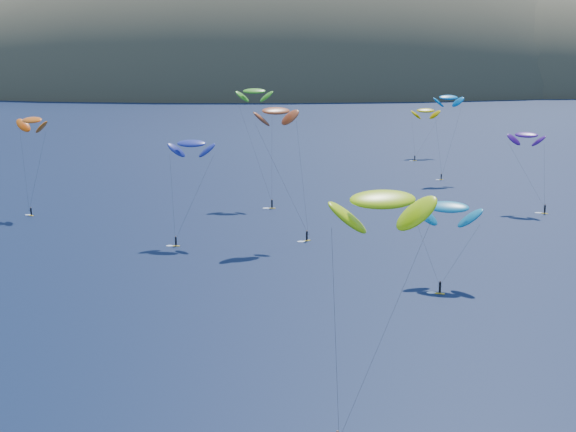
# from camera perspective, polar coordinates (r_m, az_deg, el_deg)

# --- Properties ---
(island) EXTENTS (730.00, 300.00, 210.00)m
(island) POSITION_cam_1_polar(r_m,az_deg,el_deg) (608.03, 1.47, 8.15)
(island) COLOR #3D3526
(island) RESTS_ON ground
(kitesurfer_1) EXTENTS (9.26, 11.73, 21.60)m
(kitesurfer_1) POSITION_cam_1_polar(r_m,az_deg,el_deg) (178.69, -17.75, 6.51)
(kitesurfer_1) COLOR yellow
(kitesurfer_1) RESTS_ON ground
(kitesurfer_2) EXTENTS (10.88, 10.50, 24.37)m
(kitesurfer_2) POSITION_cam_1_polar(r_m,az_deg,el_deg) (74.65, 6.76, 1.16)
(kitesurfer_2) COLOR yellow
(kitesurfer_2) RESTS_ON ground
(kitesurfer_3) EXTENTS (8.21, 13.84, 26.68)m
(kitesurfer_3) POSITION_cam_1_polar(r_m,az_deg,el_deg) (181.68, -2.41, 8.84)
(kitesurfer_3) COLOR yellow
(kitesurfer_3) RESTS_ON ground
(kitesurfer_4) EXTENTS (8.77, 5.59, 23.39)m
(kitesurfer_4) POSITION_cam_1_polar(r_m,az_deg,el_deg) (212.88, 11.34, 8.26)
(kitesurfer_4) COLOR yellow
(kitesurfer_4) RESTS_ON ground
(kitesurfer_5) EXTENTS (10.68, 11.82, 13.95)m
(kitesurfer_5) POSITION_cam_1_polar(r_m,az_deg,el_deg) (123.23, 11.32, 0.63)
(kitesurfer_5) COLOR yellow
(kitesurfer_5) RESTS_ON ground
(kitesurfer_6) EXTENTS (8.32, 10.65, 17.97)m
(kitesurfer_6) POSITION_cam_1_polar(r_m,az_deg,el_deg) (179.67, 16.60, 5.53)
(kitesurfer_6) COLOR yellow
(kitesurfer_6) RESTS_ON ground
(kitesurfer_9) EXTENTS (10.92, 8.60, 25.70)m
(kitesurfer_9) POSITION_cam_1_polar(r_m,az_deg,el_deg) (145.91, -0.86, 7.46)
(kitesurfer_9) COLOR yellow
(kitesurfer_9) RESTS_ON ground
(kitesurfer_10) EXTENTS (8.58, 9.89, 19.68)m
(kitesurfer_10) POSITION_cam_1_polar(r_m,az_deg,el_deg) (147.30, -6.88, 5.13)
(kitesurfer_10) COLOR yellow
(kitesurfer_10) RESTS_ON ground
(kitesurfer_11) EXTENTS (10.38, 13.32, 16.50)m
(kitesurfer_11) POSITION_cam_1_polar(r_m,az_deg,el_deg) (254.52, 9.76, 7.40)
(kitesurfer_11) COLOR yellow
(kitesurfer_11) RESTS_ON ground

